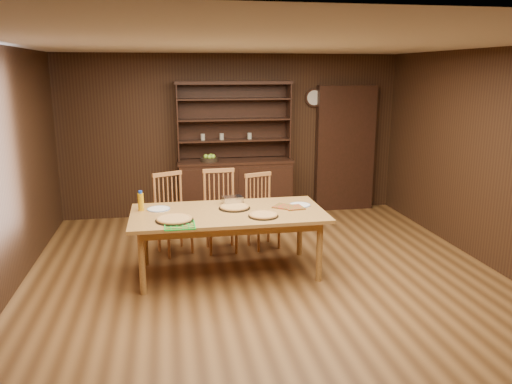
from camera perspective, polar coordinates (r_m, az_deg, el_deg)
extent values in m
plane|color=brown|center=(5.68, 1.56, -10.54)|extent=(6.00, 6.00, 0.00)
plane|color=beige|center=(5.19, 1.75, 16.66)|extent=(6.00, 6.00, 0.00)
plane|color=#321E0F|center=(8.20, -2.69, 6.46)|extent=(5.50, 0.00, 5.50)
plane|color=#321E0F|center=(2.55, 15.91, -10.73)|extent=(5.50, 0.00, 5.50)
plane|color=#321E0F|center=(6.43, 26.43, 3.03)|extent=(0.00, 6.00, 6.00)
cube|color=black|center=(8.10, -2.38, 0.26)|extent=(1.80, 0.50, 0.90)
cube|color=black|center=(8.01, -2.41, 3.53)|extent=(1.84, 0.52, 0.04)
cube|color=black|center=(8.15, -2.68, 8.18)|extent=(1.80, 0.02, 1.20)
cube|color=black|center=(7.93, -8.98, 7.88)|extent=(0.02, 0.32, 1.20)
cube|color=black|center=(8.17, 3.73, 8.18)|extent=(0.02, 0.32, 1.20)
cube|color=black|center=(7.96, -2.58, 12.38)|extent=(1.84, 0.34, 0.05)
cylinder|color=gray|center=(7.97, -6.10, 6.28)|extent=(0.07, 0.07, 0.10)
cylinder|color=gray|center=(8.00, -3.94, 6.35)|extent=(0.07, 0.07, 0.10)
cube|color=black|center=(8.60, 10.12, 4.91)|extent=(1.00, 0.18, 2.10)
cylinder|color=black|center=(8.40, 6.64, 10.66)|extent=(0.30, 0.04, 0.30)
cylinder|color=beige|center=(8.37, 6.69, 10.65)|extent=(0.24, 0.01, 0.24)
cube|color=#B87E40|center=(5.76, -3.20, -2.45)|extent=(2.22, 1.11, 0.04)
cylinder|color=#B87E40|center=(5.46, -12.91, -7.90)|extent=(0.07, 0.07, 0.71)
cylinder|color=#B87E40|center=(6.25, -12.60, -5.08)|extent=(0.07, 0.07, 0.71)
cylinder|color=#B87E40|center=(5.69, 7.26, -6.74)|extent=(0.07, 0.07, 0.71)
cylinder|color=#B87E40|center=(6.45, 5.03, -4.19)|extent=(0.07, 0.07, 0.71)
cube|color=#BD7C40|center=(6.57, -9.28, -3.20)|extent=(0.56, 0.55, 0.04)
cylinder|color=#BD7C40|center=(6.44, -9.93, -5.73)|extent=(0.04, 0.04, 0.42)
cylinder|color=#BD7C40|center=(6.71, -11.04, -4.99)|extent=(0.04, 0.04, 0.42)
cylinder|color=#BD7C40|center=(6.58, -7.33, -5.23)|extent=(0.04, 0.04, 0.42)
cylinder|color=#BD7C40|center=(6.84, -8.52, -4.52)|extent=(0.04, 0.04, 0.42)
cube|color=#BD7C40|center=(6.58, -10.13, 2.04)|extent=(0.39, 0.20, 0.05)
cube|color=#BD7C40|center=(6.57, -3.98, -2.95)|extent=(0.46, 0.44, 0.04)
cylinder|color=#BD7C40|center=(6.47, -5.20, -5.44)|extent=(0.04, 0.04, 0.43)
cylinder|color=#BD7C40|center=(6.77, -5.56, -4.58)|extent=(0.04, 0.04, 0.43)
cylinder|color=#BD7C40|center=(6.52, -2.26, -5.24)|extent=(0.04, 0.04, 0.43)
cylinder|color=#BD7C40|center=(6.82, -2.75, -4.40)|extent=(0.04, 0.04, 0.43)
cube|color=#BD7C40|center=(6.60, -4.31, 2.46)|extent=(0.42, 0.05, 0.05)
cube|color=#BD7C40|center=(6.70, 0.89, -2.91)|extent=(0.51, 0.49, 0.04)
cylinder|color=#BD7C40|center=(6.57, 0.29, -5.23)|extent=(0.03, 0.03, 0.40)
cylinder|color=#BD7C40|center=(6.82, -0.86, -4.53)|extent=(0.03, 0.03, 0.40)
cylinder|color=#BD7C40|center=(6.72, 2.64, -4.83)|extent=(0.03, 0.03, 0.40)
cylinder|color=#BD7C40|center=(6.96, 1.44, -4.16)|extent=(0.03, 0.03, 0.40)
cube|color=#BD7C40|center=(6.70, 0.23, 2.00)|extent=(0.38, 0.15, 0.05)
cylinder|color=black|center=(5.48, -9.30, -3.21)|extent=(0.41, 0.41, 0.01)
cylinder|color=#E5B562|center=(5.47, -9.31, -3.06)|extent=(0.38, 0.38, 0.02)
torus|color=gold|center=(5.47, -9.31, -3.06)|extent=(0.39, 0.39, 0.03)
cylinder|color=black|center=(5.56, 0.85, -2.77)|extent=(0.34, 0.34, 0.01)
cylinder|color=#E5B562|center=(5.55, 0.85, -2.63)|extent=(0.31, 0.31, 0.02)
torus|color=gold|center=(5.55, 0.85, -2.63)|extent=(0.32, 0.32, 0.03)
cylinder|color=black|center=(5.88, -2.48, -1.86)|extent=(0.37, 0.37, 0.01)
cylinder|color=#E5B562|center=(5.88, -2.48, -1.71)|extent=(0.34, 0.34, 0.02)
torus|color=gold|center=(5.88, -2.48, -1.71)|extent=(0.34, 0.34, 0.03)
cylinder|color=white|center=(5.94, -11.06, -1.93)|extent=(0.27, 0.27, 0.01)
torus|color=#3761A5|center=(5.94, -11.06, -1.90)|extent=(0.27, 0.27, 0.01)
cylinder|color=white|center=(6.02, 5.03, -1.50)|extent=(0.26, 0.26, 0.01)
torus|color=#3761A5|center=(6.02, 5.03, -1.48)|extent=(0.26, 0.26, 0.01)
cube|color=white|center=(6.07, -2.70, -0.95)|extent=(0.26, 0.20, 0.10)
cylinder|color=#D7970B|center=(5.92, -13.02, -1.12)|extent=(0.07, 0.07, 0.21)
cylinder|color=#1539AB|center=(5.89, -13.09, -0.01)|extent=(0.04, 0.04, 0.03)
cube|color=red|center=(5.91, 4.35, -1.78)|extent=(0.24, 0.24, 0.02)
cube|color=red|center=(5.95, 3.18, -1.66)|extent=(0.30, 0.30, 0.02)
cylinder|color=black|center=(7.90, -5.38, 3.72)|extent=(0.28, 0.28, 0.06)
sphere|color=#A6D639|center=(7.89, -5.75, 4.06)|extent=(0.08, 0.08, 0.08)
sphere|color=#A6D639|center=(7.93, -5.19, 4.12)|extent=(0.08, 0.08, 0.08)
sphere|color=#A6D639|center=(7.85, -5.35, 4.02)|extent=(0.08, 0.08, 0.08)
sphere|color=#A6D639|center=(7.88, -4.93, 4.07)|extent=(0.08, 0.08, 0.08)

